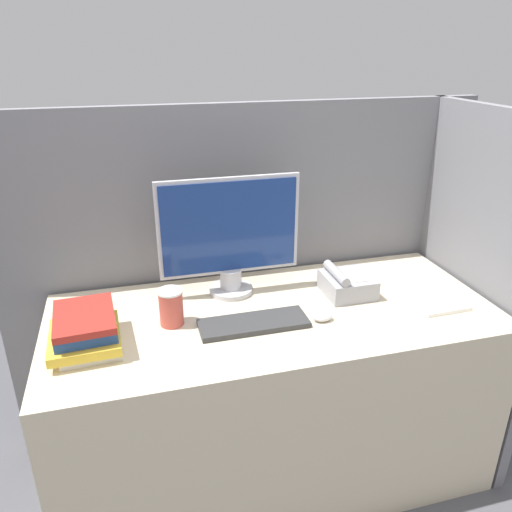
{
  "coord_description": "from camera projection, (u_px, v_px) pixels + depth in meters",
  "views": [
    {
      "loc": [
        -0.48,
        -1.17,
        1.66
      ],
      "look_at": [
        -0.06,
        0.39,
        0.96
      ],
      "focal_mm": 35.0,
      "sensor_mm": 36.0,
      "label": 1
    }
  ],
  "objects": [
    {
      "name": "cubicle_panel_rear",
      "position": [
        248.0,
        273.0,
        2.19
      ],
      "size": [
        2.03,
        0.04,
        1.45
      ],
      "color": "slate",
      "rests_on": "ground_plane"
    },
    {
      "name": "cubicle_panel_right",
      "position": [
        468.0,
        286.0,
        2.08
      ],
      "size": [
        0.04,
        0.77,
        1.45
      ],
      "color": "slate",
      "rests_on": "ground_plane"
    },
    {
      "name": "desk",
      "position": [
        273.0,
        394.0,
        1.98
      ],
      "size": [
        1.63,
        0.71,
        0.75
      ],
      "color": "beige",
      "rests_on": "ground_plane"
    },
    {
      "name": "monitor",
      "position": [
        230.0,
        238.0,
        1.89
      ],
      "size": [
        0.54,
        0.17,
        0.46
      ],
      "color": "#B7B7BC",
      "rests_on": "desk"
    },
    {
      "name": "keyboard",
      "position": [
        254.0,
        323.0,
        1.74
      ],
      "size": [
        0.38,
        0.13,
        0.02
      ],
      "color": "#333333",
      "rests_on": "desk"
    },
    {
      "name": "mouse",
      "position": [
        323.0,
        317.0,
        1.77
      ],
      "size": [
        0.07,
        0.05,
        0.03
      ],
      "color": "silver",
      "rests_on": "desk"
    },
    {
      "name": "coffee_cup",
      "position": [
        171.0,
        307.0,
        1.73
      ],
      "size": [
        0.09,
        0.09,
        0.13
      ],
      "color": "#BF4C3F",
      "rests_on": "desk"
    },
    {
      "name": "book_stack",
      "position": [
        86.0,
        330.0,
        1.6
      ],
      "size": [
        0.23,
        0.27,
        0.12
      ],
      "color": "silver",
      "rests_on": "desk"
    },
    {
      "name": "desk_telephone",
      "position": [
        347.0,
        284.0,
        1.95
      ],
      "size": [
        0.18,
        0.19,
        0.11
      ],
      "color": "#99999E",
      "rests_on": "desk"
    },
    {
      "name": "paper_pile",
      "position": [
        432.0,
        299.0,
        1.91
      ],
      "size": [
        0.19,
        0.23,
        0.02
      ],
      "color": "white",
      "rests_on": "desk"
    }
  ]
}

